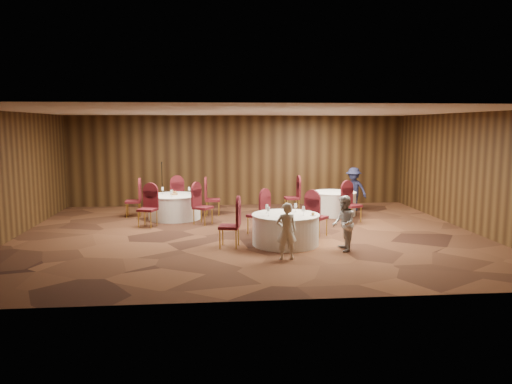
{
  "coord_description": "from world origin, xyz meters",
  "views": [
    {
      "loc": [
        -1.02,
        -12.81,
        2.85
      ],
      "look_at": [
        0.2,
        0.2,
        1.1
      ],
      "focal_mm": 35.0,
      "sensor_mm": 36.0,
      "label": 1
    }
  ],
  "objects": [
    {
      "name": "table_left",
      "position": [
        -2.11,
        2.44,
        0.38
      ],
      "size": [
        1.61,
        1.61,
        0.74
      ],
      "color": "silver",
      "rests_on": "ground"
    },
    {
      "name": "ground",
      "position": [
        0.0,
        0.0,
        0.0
      ],
      "size": [
        12.0,
        12.0,
        0.0
      ],
      "primitive_type": "plane",
      "color": "black",
      "rests_on": "ground"
    },
    {
      "name": "chairs_left",
      "position": [
        -2.09,
        2.49,
        0.5
      ],
      "size": [
        3.03,
        3.07,
        1.0
      ],
      "color": "#420F0D",
      "rests_on": "ground"
    },
    {
      "name": "tabletop_right",
      "position": [
        3.14,
        2.42,
        0.9
      ],
      "size": [
        0.08,
        0.08,
        0.22
      ],
      "color": "silver",
      "rests_on": "table_right"
    },
    {
      "name": "woman_a",
      "position": [
        0.6,
        -2.52,
        0.62
      ],
      "size": [
        0.47,
        0.33,
        1.23
      ],
      "primitive_type": "imported",
      "rotation": [
        0.0,
        0.0,
        3.22
      ],
      "color": "silver",
      "rests_on": "ground"
    },
    {
      "name": "chairs_main",
      "position": [
        0.47,
        -0.52,
        0.5
      ],
      "size": [
        2.98,
        2.06,
        1.0
      ],
      "color": "#420F0D",
      "rests_on": "ground"
    },
    {
      "name": "mic_stand",
      "position": [
        -2.59,
        3.84,
        0.49
      ],
      "size": [
        0.24,
        0.24,
        1.65
      ],
      "color": "black",
      "rests_on": "ground"
    },
    {
      "name": "woman_b",
      "position": [
        2.01,
        -1.92,
        0.64
      ],
      "size": [
        0.52,
        0.65,
        1.28
      ],
      "primitive_type": "imported",
      "rotation": [
        0.0,
        0.0,
        4.65
      ],
      "color": "#B2B3B7",
      "rests_on": "ground"
    },
    {
      "name": "chairs_right",
      "position": [
        2.42,
        2.3,
        0.5
      ],
      "size": [
        2.13,
        2.34,
        1.0
      ],
      "color": "#420F0D",
      "rests_on": "ground"
    },
    {
      "name": "table_main",
      "position": [
        0.78,
        -1.19,
        0.38
      ],
      "size": [
        1.62,
        1.62,
        0.74
      ],
      "color": "silver",
      "rests_on": "ground"
    },
    {
      "name": "table_right",
      "position": [
        2.93,
        2.68,
        0.38
      ],
      "size": [
        1.44,
        1.44,
        0.74
      ],
      "color": "silver",
      "rests_on": "ground"
    },
    {
      "name": "tabletop_left",
      "position": [
        -2.1,
        2.44,
        0.82
      ],
      "size": [
        0.9,
        0.77,
        0.22
      ],
      "color": "silver",
      "rests_on": "table_left"
    },
    {
      "name": "tabletop_main",
      "position": [
        0.93,
        -1.28,
        0.84
      ],
      "size": [
        1.16,
        1.05,
        0.22
      ],
      "color": "silver",
      "rests_on": "table_main"
    },
    {
      "name": "man_c",
      "position": [
        3.78,
        3.36,
        0.73
      ],
      "size": [
        1.06,
        1.03,
        1.45
      ],
      "primitive_type": "imported",
      "rotation": [
        0.0,
        0.0,
        5.55
      ],
      "color": "black",
      "rests_on": "ground"
    },
    {
      "name": "room_shell",
      "position": [
        0.0,
        0.0,
        1.96
      ],
      "size": [
        12.0,
        12.0,
        12.0
      ],
      "color": "silver",
      "rests_on": "ground"
    }
  ]
}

